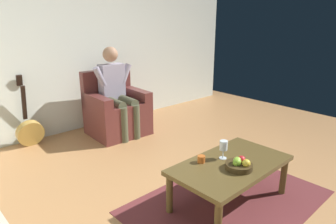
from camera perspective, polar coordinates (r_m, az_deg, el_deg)
The scene contains 10 objects.
ground_plane at distance 2.97m, azimuth 10.46°, elevation -16.30°, with size 6.83×6.83×0.00m, color #AB7849.
wall_back at distance 4.67m, azimuth -16.73°, elevation 13.65°, with size 6.09×0.06×2.77m, color silver.
rug at distance 2.97m, azimuth 11.39°, elevation -16.31°, with size 1.81×1.23×0.01m, color maroon.
armchair at distance 4.45m, azimuth -9.80°, elevation 0.04°, with size 0.80×0.73×0.92m.
person_seated at distance 4.33m, azimuth -9.75°, elevation 4.27°, with size 0.61×0.61×1.26m.
coffee_table at distance 2.79m, azimuth 11.81°, elevation -10.40°, with size 1.12×0.65×0.40m.
guitar at distance 4.39m, azimuth -24.79°, elevation -3.19°, with size 0.35×0.26×0.94m.
wine_glass_near at distance 2.79m, azimuth 10.50°, elevation -6.47°, with size 0.07×0.07×0.17m.
fruit_bowl at distance 2.66m, azimuth 13.40°, elevation -9.70°, with size 0.23×0.23×0.11m.
candle_jar at distance 2.73m, azimuth 6.35°, elevation -8.87°, with size 0.07×0.07×0.06m, color #B4561E.
Camera 1 is at (2.00, 1.47, 1.63)m, focal length 32.08 mm.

